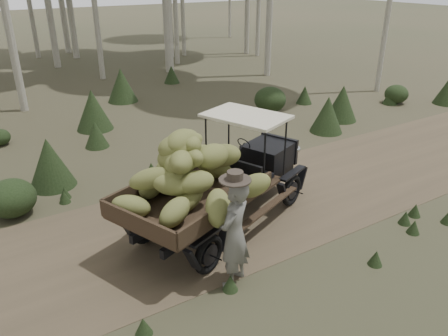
{
  "coord_description": "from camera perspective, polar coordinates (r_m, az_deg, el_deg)",
  "views": [
    {
      "loc": [
        -5.13,
        -7.08,
        4.97
      ],
      "look_at": [
        -0.87,
        -0.23,
        1.28
      ],
      "focal_mm": 35.0,
      "sensor_mm": 36.0,
      "label": 1
    }
  ],
  "objects": [
    {
      "name": "farmer",
      "position": [
        7.27,
        1.37,
        -8.48
      ],
      "size": [
        0.85,
        0.75,
        2.12
      ],
      "rotation": [
        0.0,
        0.0,
        3.65
      ],
      "color": "#626059",
      "rests_on": "ground"
    },
    {
      "name": "banana_truck",
      "position": [
        8.37,
        -2.75,
        -0.44
      ],
      "size": [
        5.02,
        3.37,
        2.46
      ],
      "rotation": [
        0.0,
        0.0,
        0.38
      ],
      "color": "black",
      "rests_on": "ground"
    },
    {
      "name": "ground",
      "position": [
        10.06,
        3.51,
        -5.09
      ],
      "size": [
        120.0,
        120.0,
        0.0
      ],
      "primitive_type": "plane",
      "color": "#473D2B",
      "rests_on": "ground"
    },
    {
      "name": "undergrowth",
      "position": [
        10.59,
        11.94,
        -0.67
      ],
      "size": [
        23.57,
        23.99,
        1.36
      ],
      "color": "#233319",
      "rests_on": "ground"
    },
    {
      "name": "dirt_track",
      "position": [
        10.06,
        3.51,
        -5.07
      ],
      "size": [
        70.0,
        4.0,
        0.01
      ],
      "primitive_type": "cube",
      "color": "brown",
      "rests_on": "ground"
    }
  ]
}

